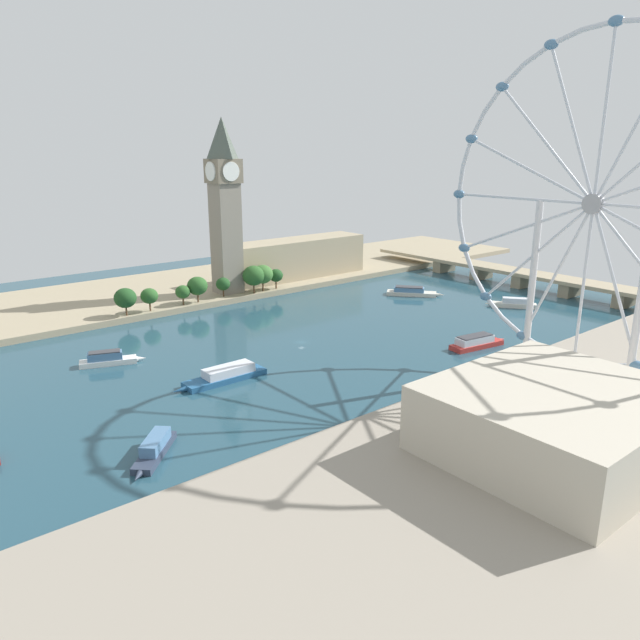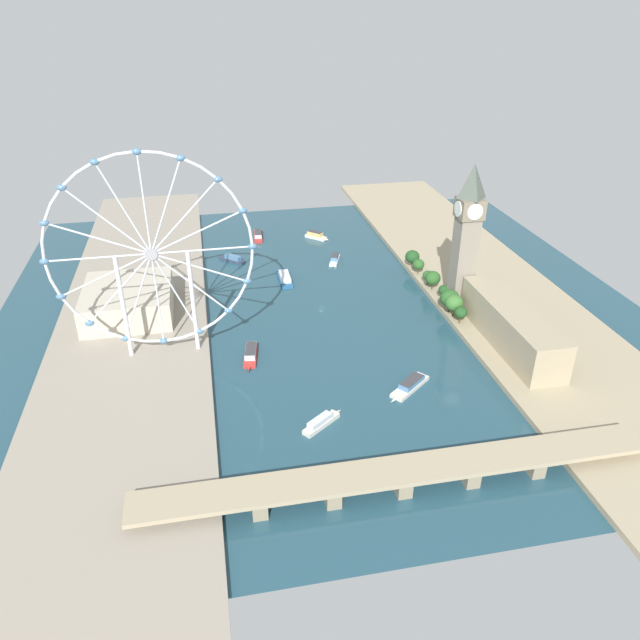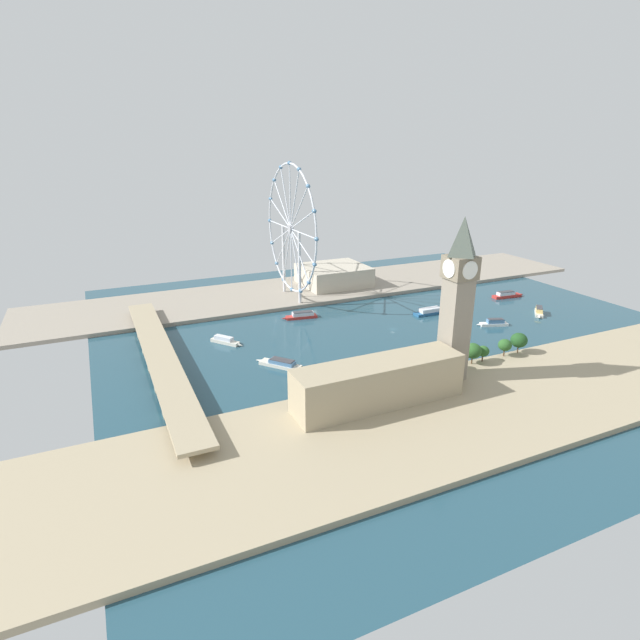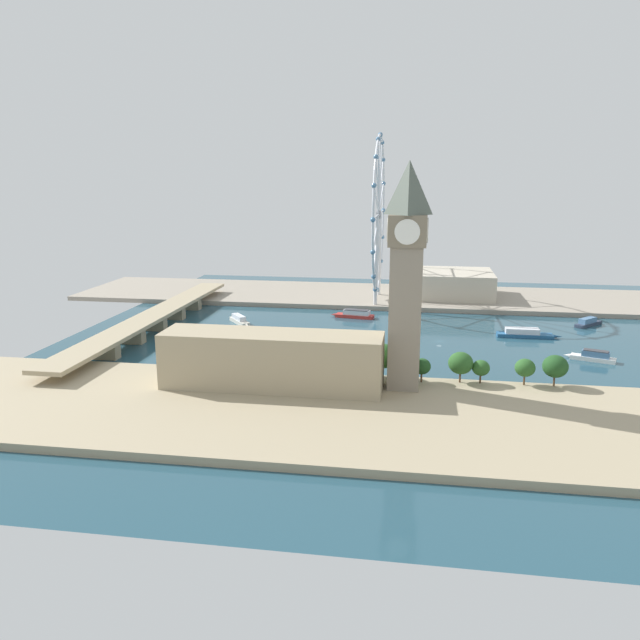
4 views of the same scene
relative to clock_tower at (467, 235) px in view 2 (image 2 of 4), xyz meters
The scene contains 17 objects.
ground_plane 101.40m from the clock_tower, 11.14° to the right, with size 406.06×406.06×0.00m, color #234756.
riverbank_left 60.20m from the clock_tower, 151.52° to the right, with size 90.00×520.00×3.00m, color tan.
riverbank_right 210.96m from the clock_tower, ahead, with size 90.00×520.00×3.00m, color gray.
clock_tower is the anchor object (origin of this frame).
parliament_block 64.25m from the clock_tower, 99.33° to the left, with size 22.00×89.58×22.69m, color tan.
tree_row_embankment 41.49m from the clock_tower, 50.35° to the right, with size 13.04×95.20×14.88m.
ferris_wheel 185.73m from the clock_tower, ahead, with size 108.63×3.20×112.20m.
riverside_hall 211.78m from the clock_tower, ahead, with size 52.85×58.55×17.56m, color #BCB29E.
river_bridge 175.54m from the clock_tower, 59.41° to the left, with size 218.06×17.40×9.14m.
tour_boat_0 195.25m from the clock_tower, 53.35° to the right, with size 9.17×31.74×5.63m.
tour_boat_1 118.78m from the clock_tower, 55.43° to the right, with size 12.21×23.67×5.33m.
tour_boat_2 110.95m from the clock_tower, 53.40° to the left, with size 27.16×23.44×4.80m.
tour_boat_3 130.89m from the clock_tower, 31.62° to the right, with size 8.04×35.12×4.98m.
tour_boat_4 157.20m from the clock_tower, 42.53° to the left, with size 22.34×18.19×4.97m.
tour_boat_5 162.07m from the clock_tower, 64.64° to the right, with size 18.47×18.18×6.04m.
tour_boat_6 149.20m from the clock_tower, 13.89° to the left, with size 10.58×28.34×5.24m.
tour_boat_7 180.25m from the clock_tower, 37.52° to the right, with size 20.63×19.94×4.86m.
Camera 2 is at (68.93, 340.60, 180.14)m, focal length 33.99 mm.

